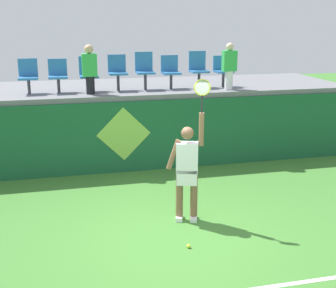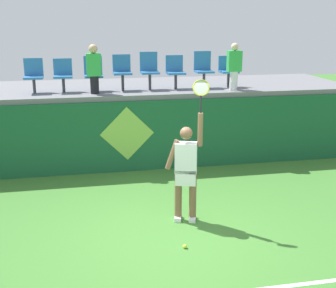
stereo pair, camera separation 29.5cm
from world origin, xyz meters
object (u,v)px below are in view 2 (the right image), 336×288
(tennis_player, at_px, (186,168))
(stadium_chair_5, at_px, (175,70))
(stadium_chair_6, at_px, (203,68))
(tennis_ball, at_px, (185,246))
(stadium_chair_1, at_px, (63,74))
(stadium_chair_3, at_px, (122,70))
(spectator_1, at_px, (234,66))
(spectator_0, at_px, (94,68))
(stadium_chair_4, at_px, (149,69))
(stadium_chair_0, at_px, (34,74))
(water_bottle, at_px, (231,86))
(stadium_chair_7, at_px, (228,69))
(stadium_chair_2, at_px, (93,72))

(tennis_player, relative_size, stadium_chair_5, 3.11)
(tennis_player, bearing_deg, stadium_chair_5, 80.79)
(stadium_chair_5, xyz_separation_m, stadium_chair_6, (0.73, 0.01, 0.04))
(tennis_ball, distance_m, stadium_chair_1, 5.65)
(stadium_chair_1, bearing_deg, stadium_chair_6, 0.13)
(stadium_chair_6, bearing_deg, tennis_ball, -108.31)
(stadium_chair_3, xyz_separation_m, stadium_chair_5, (1.33, -0.00, -0.03))
(tennis_ball, xyz_separation_m, spectator_1, (2.26, 4.38, 2.37))
(tennis_player, bearing_deg, spectator_1, 59.16)
(spectator_0, bearing_deg, stadium_chair_4, 17.54)
(tennis_player, bearing_deg, stadium_chair_4, 90.51)
(tennis_ball, relative_size, spectator_0, 0.06)
(stadium_chair_6, bearing_deg, stadium_chair_0, -179.93)
(stadium_chair_5, bearing_deg, stadium_chair_1, -179.97)
(stadium_chair_1, height_order, spectator_0, spectator_0)
(stadium_chair_0, relative_size, stadium_chair_1, 1.02)
(spectator_0, bearing_deg, tennis_player, -67.54)
(stadium_chair_4, relative_size, stadium_chair_6, 1.00)
(stadium_chair_5, height_order, spectator_1, spectator_1)
(stadium_chair_0, relative_size, stadium_chair_3, 0.94)
(stadium_chair_0, height_order, stadium_chair_5, stadium_chair_5)
(water_bottle, relative_size, stadium_chair_3, 0.27)
(stadium_chair_5, xyz_separation_m, spectator_1, (1.38, -0.47, 0.13))
(tennis_player, height_order, stadium_chair_7, stadium_chair_7)
(water_bottle, distance_m, stadium_chair_7, 0.74)
(stadium_chair_5, bearing_deg, spectator_0, -168.10)
(stadium_chair_2, bearing_deg, stadium_chair_7, -0.16)
(stadium_chair_1, bearing_deg, stadium_chair_0, 179.76)
(spectator_0, bearing_deg, stadium_chair_5, 11.90)
(stadium_chair_7, bearing_deg, stadium_chair_3, 179.88)
(stadium_chair_6, distance_m, spectator_1, 0.81)
(stadium_chair_5, height_order, spectator_0, spectator_0)
(water_bottle, height_order, spectator_1, spectator_1)
(stadium_chair_1, distance_m, stadium_chair_6, 3.48)
(tennis_player, bearing_deg, stadium_chair_2, 110.14)
(spectator_1, bearing_deg, tennis_player, -120.84)
(stadium_chair_4, bearing_deg, spectator_0, -162.46)
(stadium_chair_3, relative_size, stadium_chair_5, 1.05)
(tennis_player, height_order, water_bottle, tennis_player)
(stadium_chair_0, bearing_deg, stadium_chair_6, 0.07)
(stadium_chair_4, xyz_separation_m, spectator_1, (2.04, -0.48, 0.08))
(stadium_chair_3, bearing_deg, stadium_chair_2, 179.70)
(stadium_chair_2, bearing_deg, stadium_chair_6, 0.05)
(stadium_chair_2, xyz_separation_m, stadium_chair_4, (1.37, 0.00, 0.06))
(tennis_player, xyz_separation_m, tennis_ball, (-0.25, -1.02, -0.95))
(stadium_chair_0, height_order, stadium_chair_3, stadium_chair_3)
(stadium_chair_5, xyz_separation_m, spectator_0, (-2.03, -0.43, 0.14))
(stadium_chair_7, bearing_deg, tennis_player, -117.68)
(stadium_chair_2, height_order, stadium_chair_7, stadium_chair_2)
(stadium_chair_2, height_order, spectator_0, spectator_0)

